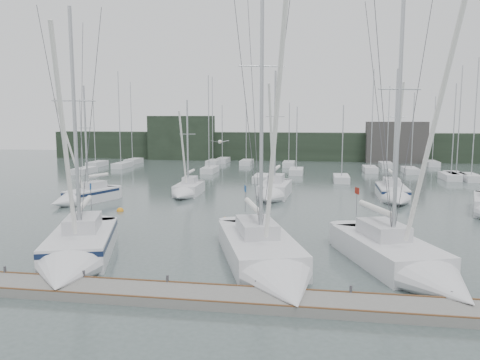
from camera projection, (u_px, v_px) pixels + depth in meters
name	position (u px, v px, depth m)	size (l,w,h in m)	color
ground	(228.00, 265.00, 24.57)	(160.00, 160.00, 0.00)	#43514F
dock	(206.00, 297.00, 19.65)	(24.00, 2.00, 0.40)	#60605C
far_treeline	(291.00, 146.00, 84.91)	(90.00, 4.00, 5.00)	black
far_building_left	(181.00, 138.00, 85.91)	(12.00, 3.00, 8.00)	black
far_building_right	(396.00, 142.00, 79.97)	(10.00, 3.00, 7.00)	#3C3937
mast_forest	(301.00, 168.00, 67.15)	(60.88, 27.45, 14.85)	silver
sailboat_near_left	(76.00, 254.00, 24.30)	(6.44, 11.08, 14.49)	silver
sailboat_near_center	(269.00, 263.00, 22.86)	(7.00, 12.47, 17.48)	silver
sailboat_near_right	(410.00, 265.00, 22.54)	(6.69, 11.16, 15.40)	silver
sailboat_mid_a	(81.00, 197.00, 42.15)	(4.57, 7.32, 11.27)	silver
sailboat_mid_b	(186.00, 191.00, 45.86)	(2.49, 7.02, 10.12)	silver
sailboat_mid_c	(273.00, 192.00, 44.57)	(3.19, 8.32, 12.90)	silver
sailboat_mid_d	(394.00, 195.00, 43.36)	(2.79, 8.57, 12.98)	silver
buoy_a	(225.00, 220.00, 35.17)	(0.53, 0.53, 0.53)	orange
buoy_c	(120.00, 211.00, 38.69)	(0.60, 0.60, 0.60)	orange
seagull	(220.00, 142.00, 24.29)	(0.93, 0.52, 0.19)	silver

